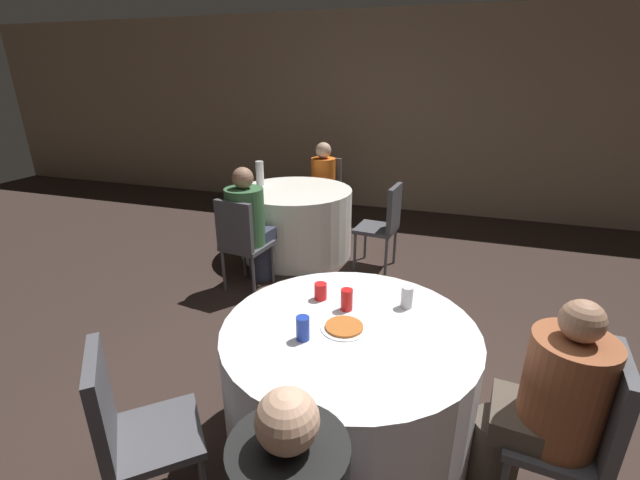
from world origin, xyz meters
The scene contains 18 objects.
ground_plane centered at (0.00, 0.00, 0.00)m, with size 16.00×16.00×0.00m, color #332621.
wall_back centered at (0.00, 4.68, 1.40)m, with size 16.00×0.06×2.80m.
table_near centered at (-0.12, 0.04, 0.38)m, with size 1.31×1.31×0.76m.
table_far centered at (-1.40, 2.55, 0.38)m, with size 1.28×1.28×0.76m.
chair_near_southwest centered at (-0.92, -0.67, 0.55)m, with size 0.56×0.56×0.92m.
chair_near_east centered at (0.95, -0.07, 0.55)m, with size 0.44×0.44×0.92m.
chair_far_east centered at (-0.35, 2.44, 0.55)m, with size 0.44×0.44×0.92m.
chair_far_north centered at (-1.37, 3.60, 0.55)m, with size 0.41×0.41×0.92m.
chair_far_south centered at (-1.53, 1.50, 0.55)m, with size 0.45×0.45×0.92m.
person_orange_shirt centered at (-1.38, 3.43, 0.58)m, with size 0.32×0.50×1.14m.
person_floral_shirt centered at (0.79, -0.05, 0.58)m, with size 0.51×0.36×1.14m.
person_green_jacket centered at (-1.51, 1.66, 0.61)m, with size 0.38×0.52×1.19m.
pizza_plate_near centered at (-0.14, 0.03, 0.77)m, with size 0.24×0.24×0.02m.
soda_can_red centered at (-0.18, 0.21, 0.82)m, with size 0.07×0.07×0.12m.
soda_can_blue centered at (-0.31, -0.12, 0.82)m, with size 0.07×0.07×0.12m.
soda_can_silver centered at (0.13, 0.34, 0.82)m, with size 0.07×0.07×0.12m.
cup_near centered at (-0.35, 0.28, 0.81)m, with size 0.07×0.07×0.10m.
bottle_far centered at (-1.85, 2.60, 0.90)m, with size 0.09×0.09×0.28m.
Camera 1 is at (0.33, -1.77, 1.97)m, focal length 24.00 mm.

